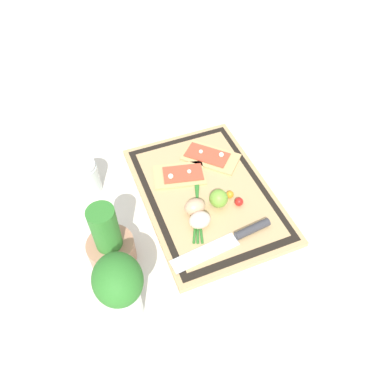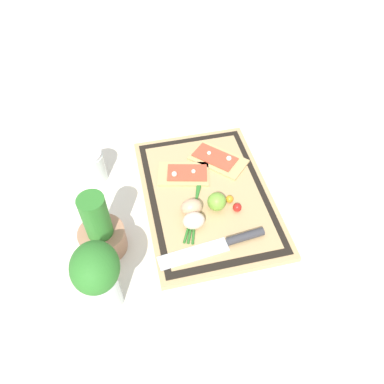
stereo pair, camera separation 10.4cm
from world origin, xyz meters
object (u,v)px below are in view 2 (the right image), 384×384
at_px(egg_pink, 194,221).
at_px(sauce_jar, 93,167).
at_px(pizza_slice_near, 218,159).
at_px(egg_brown, 192,207).
at_px(knife, 230,242).
at_px(herb_glass, 98,276).
at_px(herb_pot, 101,232).
at_px(lime, 217,202).
at_px(cherry_tomato_yellow, 230,199).
at_px(cherry_tomato_red, 237,207).
at_px(pizza_slice_far, 184,174).

height_order(egg_pink, sauce_jar, sauce_jar).
height_order(pizza_slice_near, egg_brown, egg_brown).
xyz_separation_m(knife, herb_glass, (-0.08, 0.32, 0.10)).
distance_m(pizza_slice_near, knife, 0.30).
relative_size(herb_pot, sauce_jar, 1.91).
bearing_deg(egg_brown, knife, -148.72).
distance_m(egg_pink, sauce_jar, 0.35).
relative_size(lime, cherry_tomato_yellow, 2.34).
distance_m(egg_brown, herb_glass, 0.32).
height_order(egg_brown, egg_pink, same).
distance_m(cherry_tomato_red, herb_glass, 0.42).
xyz_separation_m(pizza_slice_far, herb_pot, (-0.18, 0.25, 0.04)).
distance_m(cherry_tomato_yellow, sauce_jar, 0.41).
bearing_deg(egg_brown, cherry_tomato_red, -99.66).
height_order(egg_pink, herb_glass, herb_glass).
bearing_deg(herb_glass, lime, -58.06).
distance_m(herb_pot, sauce_jar, 0.25).
distance_m(pizza_slice_far, sauce_jar, 0.27).
relative_size(pizza_slice_near, egg_pink, 3.16).
relative_size(pizza_slice_far, herb_pot, 0.85).
bearing_deg(sauce_jar, lime, -122.66).
distance_m(cherry_tomato_red, sauce_jar, 0.44).
bearing_deg(pizza_slice_near, egg_brown, 145.21).
distance_m(egg_brown, sauce_jar, 0.32).
height_order(knife, herb_pot, herb_pot).
xyz_separation_m(lime, herb_pot, (-0.05, 0.31, 0.02)).
bearing_deg(pizza_slice_near, cherry_tomato_yellow, 175.99).
height_order(egg_brown, sauce_jar, sauce_jar).
relative_size(egg_pink, sauce_jar, 0.57).
bearing_deg(pizza_slice_far, herb_pot, 126.49).
bearing_deg(pizza_slice_far, egg_brown, 176.06).
height_order(cherry_tomato_red, herb_pot, herb_pot).
relative_size(knife, egg_pink, 4.82).
xyz_separation_m(lime, herb_glass, (-0.20, 0.31, 0.08)).
xyz_separation_m(cherry_tomato_red, sauce_jar, (0.23, 0.37, 0.01)).
bearing_deg(cherry_tomato_yellow, herb_pot, 99.26).
height_order(herb_pot, herb_glass, herb_glass).
bearing_deg(egg_pink, herb_glass, 122.08).
distance_m(lime, cherry_tomato_red, 0.06).
bearing_deg(herb_glass, cherry_tomato_red, -64.57).
bearing_deg(knife, cherry_tomato_red, -27.30).
xyz_separation_m(knife, cherry_tomato_red, (0.10, -0.05, 0.00)).
bearing_deg(lime, cherry_tomato_yellow, -73.98).
relative_size(egg_pink, cherry_tomato_yellow, 2.66).
bearing_deg(pizza_slice_near, lime, 163.38).
bearing_deg(sauce_jar, pizza_slice_near, -94.56).
distance_m(knife, egg_brown, 0.14).
height_order(egg_brown, cherry_tomato_red, egg_brown).
distance_m(egg_brown, cherry_tomato_red, 0.12).
distance_m(pizza_slice_near, herb_pot, 0.43).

